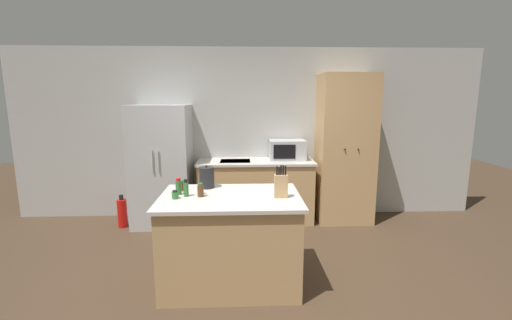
{
  "coord_description": "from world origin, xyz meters",
  "views": [
    {
      "loc": [
        -0.1,
        -2.99,
        1.85
      ],
      "look_at": [
        0.08,
        1.4,
        1.05
      ],
      "focal_mm": 24.0,
      "sensor_mm": 36.0,
      "label": 1
    }
  ],
  "objects_px": {
    "pantry_cabinet": "(345,149)",
    "spice_bottle_amber_oil": "(200,189)",
    "spice_bottle_pale_salt": "(182,186)",
    "spice_bottle_short_red": "(201,190)",
    "kettle": "(207,177)",
    "spice_bottle_orange_cap": "(175,195)",
    "refrigerator": "(162,166)",
    "knife_block": "(281,185)",
    "spice_bottle_tall_dark": "(186,188)",
    "fire_extinguisher": "(122,213)",
    "spice_bottle_green_herb": "(178,187)",
    "microwave": "(287,150)"
  },
  "relations": [
    {
      "from": "spice_bottle_amber_oil",
      "to": "spice_bottle_green_herb",
      "type": "distance_m",
      "value": 0.22
    },
    {
      "from": "spice_bottle_pale_salt",
      "to": "pantry_cabinet",
      "type": "bearing_deg",
      "value": 35.88
    },
    {
      "from": "spice_bottle_green_herb",
      "to": "spice_bottle_pale_salt",
      "type": "relative_size",
      "value": 1.52
    },
    {
      "from": "spice_bottle_amber_oil",
      "to": "spice_bottle_orange_cap",
      "type": "relative_size",
      "value": 1.36
    },
    {
      "from": "microwave",
      "to": "spice_bottle_orange_cap",
      "type": "distance_m",
      "value": 2.34
    },
    {
      "from": "refrigerator",
      "to": "spice_bottle_short_red",
      "type": "distance_m",
      "value": 1.9
    },
    {
      "from": "spice_bottle_tall_dark",
      "to": "spice_bottle_amber_oil",
      "type": "height_order",
      "value": "spice_bottle_tall_dark"
    },
    {
      "from": "microwave",
      "to": "spice_bottle_short_red",
      "type": "bearing_deg",
      "value": -120.09
    },
    {
      "from": "spice_bottle_short_red",
      "to": "kettle",
      "type": "xyz_separation_m",
      "value": [
        0.03,
        0.34,
        0.05
      ]
    },
    {
      "from": "refrigerator",
      "to": "kettle",
      "type": "bearing_deg",
      "value": -60.32
    },
    {
      "from": "spice_bottle_tall_dark",
      "to": "kettle",
      "type": "relative_size",
      "value": 0.69
    },
    {
      "from": "microwave",
      "to": "spice_bottle_short_red",
      "type": "height_order",
      "value": "microwave"
    },
    {
      "from": "microwave",
      "to": "kettle",
      "type": "xyz_separation_m",
      "value": [
        -1.06,
        -1.54,
        -0.06
      ]
    },
    {
      "from": "spice_bottle_short_red",
      "to": "spice_bottle_orange_cap",
      "type": "xyz_separation_m",
      "value": [
        -0.23,
        -0.06,
        -0.02
      ]
    },
    {
      "from": "spice_bottle_short_red",
      "to": "spice_bottle_amber_oil",
      "type": "distance_m",
      "value": 0.09
    },
    {
      "from": "spice_bottle_tall_dark",
      "to": "spice_bottle_orange_cap",
      "type": "distance_m",
      "value": 0.13
    },
    {
      "from": "refrigerator",
      "to": "knife_block",
      "type": "distance_m",
      "value": 2.37
    },
    {
      "from": "spice_bottle_pale_salt",
      "to": "spice_bottle_orange_cap",
      "type": "relative_size",
      "value": 1.35
    },
    {
      "from": "knife_block",
      "to": "spice_bottle_orange_cap",
      "type": "xyz_separation_m",
      "value": [
        -1.0,
        0.0,
        -0.08
      ]
    },
    {
      "from": "spice_bottle_green_herb",
      "to": "fire_extinguisher",
      "type": "bearing_deg",
      "value": 126.3
    },
    {
      "from": "pantry_cabinet",
      "to": "microwave",
      "type": "height_order",
      "value": "pantry_cabinet"
    },
    {
      "from": "knife_block",
      "to": "spice_bottle_amber_oil",
      "type": "relative_size",
      "value": 2.86
    },
    {
      "from": "refrigerator",
      "to": "spice_bottle_green_herb",
      "type": "relative_size",
      "value": 10.55
    },
    {
      "from": "pantry_cabinet",
      "to": "spice_bottle_pale_salt",
      "type": "bearing_deg",
      "value": -144.12
    },
    {
      "from": "spice_bottle_amber_oil",
      "to": "spice_bottle_pale_salt",
      "type": "height_order",
      "value": "same"
    },
    {
      "from": "microwave",
      "to": "spice_bottle_green_herb",
      "type": "distance_m",
      "value": 2.22
    },
    {
      "from": "spice_bottle_short_red",
      "to": "spice_bottle_pale_salt",
      "type": "bearing_deg",
      "value": 135.39
    },
    {
      "from": "spice_bottle_tall_dark",
      "to": "fire_extinguisher",
      "type": "height_order",
      "value": "spice_bottle_tall_dark"
    },
    {
      "from": "spice_bottle_short_red",
      "to": "fire_extinguisher",
      "type": "height_order",
      "value": "spice_bottle_short_red"
    },
    {
      "from": "spice_bottle_short_red",
      "to": "spice_bottle_orange_cap",
      "type": "distance_m",
      "value": 0.24
    },
    {
      "from": "microwave",
      "to": "kettle",
      "type": "bearing_deg",
      "value": -124.54
    },
    {
      "from": "refrigerator",
      "to": "fire_extinguisher",
      "type": "height_order",
      "value": "refrigerator"
    },
    {
      "from": "refrigerator",
      "to": "spice_bottle_pale_salt",
      "type": "distance_m",
      "value": 1.61
    },
    {
      "from": "microwave",
      "to": "spice_bottle_green_herb",
      "type": "bearing_deg",
      "value": -126.23
    },
    {
      "from": "microwave",
      "to": "spice_bottle_tall_dark",
      "type": "relative_size",
      "value": 3.17
    },
    {
      "from": "spice_bottle_short_red",
      "to": "spice_bottle_orange_cap",
      "type": "relative_size",
      "value": 1.66
    },
    {
      "from": "spice_bottle_short_red",
      "to": "knife_block",
      "type": "bearing_deg",
      "value": -4.59
    },
    {
      "from": "knife_block",
      "to": "spice_bottle_tall_dark",
      "type": "distance_m",
      "value": 0.92
    },
    {
      "from": "spice_bottle_amber_oil",
      "to": "spice_bottle_orange_cap",
      "type": "height_order",
      "value": "spice_bottle_amber_oil"
    },
    {
      "from": "spice_bottle_tall_dark",
      "to": "spice_bottle_amber_oil",
      "type": "distance_m",
      "value": 0.15
    },
    {
      "from": "kettle",
      "to": "spice_bottle_green_herb",
      "type": "bearing_deg",
      "value": -135.1
    },
    {
      "from": "spice_bottle_pale_salt",
      "to": "kettle",
      "type": "height_order",
      "value": "kettle"
    },
    {
      "from": "refrigerator",
      "to": "spice_bottle_pale_salt",
      "type": "bearing_deg",
      "value": -70.11
    },
    {
      "from": "microwave",
      "to": "knife_block",
      "type": "xyz_separation_m",
      "value": [
        -0.31,
        -1.93,
        -0.05
      ]
    },
    {
      "from": "knife_block",
      "to": "fire_extinguisher",
      "type": "bearing_deg",
      "value": 141.82
    },
    {
      "from": "fire_extinguisher",
      "to": "spice_bottle_green_herb",
      "type": "bearing_deg",
      "value": -53.7
    },
    {
      "from": "pantry_cabinet",
      "to": "spice_bottle_amber_oil",
      "type": "distance_m",
      "value": 2.58
    },
    {
      "from": "refrigerator",
      "to": "spice_bottle_green_herb",
      "type": "bearing_deg",
      "value": -71.8
    },
    {
      "from": "fire_extinguisher",
      "to": "spice_bottle_short_red",
      "type": "bearing_deg",
      "value": -50.06
    },
    {
      "from": "spice_bottle_pale_salt",
      "to": "fire_extinguisher",
      "type": "distance_m",
      "value": 1.93
    }
  ]
}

